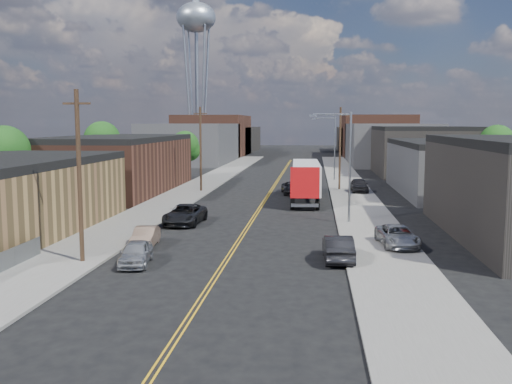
% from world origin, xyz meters
% --- Properties ---
extents(ground, '(260.00, 260.00, 0.00)m').
position_xyz_m(ground, '(0.00, 60.00, 0.00)').
color(ground, black).
rests_on(ground, ground).
extents(centerline, '(0.32, 120.00, 0.01)m').
position_xyz_m(centerline, '(0.00, 45.00, 0.01)').
color(centerline, gold).
rests_on(centerline, ground).
extents(sidewalk_left, '(5.00, 140.00, 0.15)m').
position_xyz_m(sidewalk_left, '(-9.50, 45.00, 0.07)').
color(sidewalk_left, slate).
rests_on(sidewalk_left, ground).
extents(sidewalk_right, '(5.00, 140.00, 0.15)m').
position_xyz_m(sidewalk_right, '(9.50, 45.00, 0.07)').
color(sidewalk_right, slate).
rests_on(sidewalk_right, ground).
extents(warehouse_brown, '(12.00, 26.00, 6.60)m').
position_xyz_m(warehouse_brown, '(-18.00, 44.00, 3.30)').
color(warehouse_brown, '#4C291E').
rests_on(warehouse_brown, ground).
extents(industrial_right_b, '(14.00, 24.00, 6.10)m').
position_xyz_m(industrial_right_b, '(22.00, 46.00, 3.05)').
color(industrial_right_b, '#353437').
rests_on(industrial_right_b, ground).
extents(industrial_right_c, '(14.00, 22.00, 7.60)m').
position_xyz_m(industrial_right_c, '(22.00, 72.00, 3.80)').
color(industrial_right_c, black).
rests_on(industrial_right_c, ground).
extents(skyline_left_a, '(16.00, 30.00, 8.00)m').
position_xyz_m(skyline_left_a, '(-20.00, 95.00, 4.00)').
color(skyline_left_a, '#353437').
rests_on(skyline_left_a, ground).
extents(skyline_right_a, '(16.00, 30.00, 8.00)m').
position_xyz_m(skyline_right_a, '(20.00, 95.00, 4.00)').
color(skyline_right_a, '#353437').
rests_on(skyline_right_a, ground).
extents(skyline_left_b, '(16.00, 26.00, 10.00)m').
position_xyz_m(skyline_left_b, '(-20.00, 120.00, 5.00)').
color(skyline_left_b, '#4C291E').
rests_on(skyline_left_b, ground).
extents(skyline_right_b, '(16.00, 26.00, 10.00)m').
position_xyz_m(skyline_right_b, '(20.00, 120.00, 5.00)').
color(skyline_right_b, '#4C291E').
rests_on(skyline_right_b, ground).
extents(skyline_left_c, '(16.00, 40.00, 7.00)m').
position_xyz_m(skyline_left_c, '(-20.00, 140.00, 3.50)').
color(skyline_left_c, black).
rests_on(skyline_left_c, ground).
extents(skyline_right_c, '(16.00, 40.00, 7.00)m').
position_xyz_m(skyline_right_c, '(20.00, 140.00, 3.50)').
color(skyline_right_c, black).
rests_on(skyline_right_c, ground).
extents(water_tower, '(9.00, 9.00, 36.90)m').
position_xyz_m(water_tower, '(-22.00, 110.00, 30.65)').
color(water_tower, gray).
rests_on(water_tower, ground).
extents(streetlight_near, '(3.39, 0.25, 9.00)m').
position_xyz_m(streetlight_near, '(7.60, 25.00, 5.33)').
color(streetlight_near, gray).
rests_on(streetlight_near, ground).
extents(streetlight_far, '(3.39, 0.25, 9.00)m').
position_xyz_m(streetlight_far, '(7.60, 60.00, 5.33)').
color(streetlight_far, gray).
rests_on(streetlight_far, ground).
extents(utility_pole_left_near, '(1.60, 0.26, 10.00)m').
position_xyz_m(utility_pole_left_near, '(-8.20, 10.00, 5.14)').
color(utility_pole_left_near, black).
rests_on(utility_pole_left_near, ground).
extents(utility_pole_left_far, '(1.60, 0.26, 10.00)m').
position_xyz_m(utility_pole_left_far, '(-8.20, 45.00, 5.14)').
color(utility_pole_left_far, black).
rests_on(utility_pole_left_far, ground).
extents(utility_pole_right, '(1.60, 0.26, 10.00)m').
position_xyz_m(utility_pole_right, '(8.20, 48.00, 5.14)').
color(utility_pole_right, black).
rests_on(utility_pole_right, ground).
extents(tree_left_near, '(4.85, 4.76, 7.91)m').
position_xyz_m(tree_left_near, '(-23.94, 30.00, 5.18)').
color(tree_left_near, black).
rests_on(tree_left_near, ground).
extents(tree_left_mid, '(5.10, 5.04, 8.37)m').
position_xyz_m(tree_left_mid, '(-23.94, 55.00, 5.48)').
color(tree_left_mid, black).
rests_on(tree_left_mid, ground).
extents(tree_left_far, '(4.35, 4.20, 6.97)m').
position_xyz_m(tree_left_far, '(-13.94, 62.00, 4.57)').
color(tree_left_far, black).
rests_on(tree_left_far, ground).
extents(tree_right_far, '(4.85, 4.76, 7.91)m').
position_xyz_m(tree_right_far, '(30.06, 60.00, 5.18)').
color(tree_right_far, black).
rests_on(tree_right_far, ground).
extents(semi_truck, '(3.05, 15.70, 4.09)m').
position_xyz_m(semi_truck, '(4.31, 38.78, 2.33)').
color(semi_truck, silver).
rests_on(semi_truck, ground).
extents(car_left_a, '(2.17, 4.24, 1.38)m').
position_xyz_m(car_left_a, '(-5.00, 10.00, 0.69)').
color(car_left_a, '#A6A8AB').
rests_on(car_left_a, ground).
extents(car_left_b, '(1.75, 4.06, 1.30)m').
position_xyz_m(car_left_b, '(-5.89, 14.77, 0.65)').
color(car_left_b, '#79604F').
rests_on(car_left_b, ground).
extents(car_left_c, '(2.86, 5.79, 1.58)m').
position_xyz_m(car_left_c, '(-5.18, 23.36, 0.79)').
color(car_left_c, black).
rests_on(car_left_c, ground).
extents(car_right_oncoming, '(1.84, 4.77, 1.55)m').
position_xyz_m(car_right_oncoming, '(6.60, 12.13, 0.78)').
color(car_right_oncoming, black).
rests_on(car_right_oncoming, ground).
extents(car_right_lot_a, '(2.67, 5.01, 1.34)m').
position_xyz_m(car_right_lot_a, '(10.59, 16.00, 0.82)').
color(car_right_lot_a, '#999B9E').
rests_on(car_right_lot_a, sidewalk_right).
extents(car_right_lot_c, '(1.97, 4.69, 1.58)m').
position_xyz_m(car_right_lot_c, '(10.39, 45.69, 0.94)').
color(car_right_lot_c, black).
rests_on(car_right_lot_c, sidewalk_right).
extents(car_ahead_truck, '(3.01, 5.35, 1.41)m').
position_xyz_m(car_ahead_truck, '(2.73, 43.81, 0.71)').
color(car_ahead_truck, black).
rests_on(car_ahead_truck, ground).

